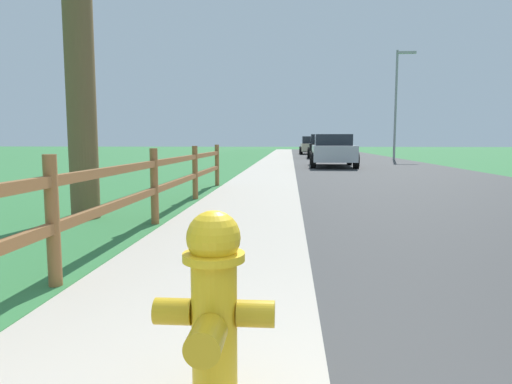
{
  "coord_description": "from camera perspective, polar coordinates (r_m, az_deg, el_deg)",
  "views": [
    {
      "loc": [
        -0.21,
        -0.93,
        1.19
      ],
      "look_at": [
        -0.72,
        6.0,
        0.41
      ],
      "focal_mm": 32.0,
      "sensor_mm": 36.0,
      "label": 1
    }
  ],
  "objects": [
    {
      "name": "parked_car_red",
      "position": [
        49.13,
        7.09,
        5.96
      ],
      "size": [
        2.08,
        4.85,
        1.59
      ],
      "color": "maroon",
      "rests_on": "ground"
    },
    {
      "name": "road_asphalt",
      "position": [
        28.2,
        11.83,
        3.92
      ],
      "size": [
        7.0,
        66.0,
        0.01
      ],
      "primitive_type": "cube",
      "color": "#3B3B3B",
      "rests_on": "ground"
    },
    {
      "name": "fire_hydrant",
      "position": [
        2.04,
        -5.31,
        -14.43
      ],
      "size": [
        0.53,
        0.44,
        0.9
      ],
      "color": "yellow",
      "rests_on": "ground"
    },
    {
      "name": "rail_fence",
      "position": [
        6.6,
        -12.61,
        1.45
      ],
      "size": [
        0.11,
        11.26,
        1.08
      ],
      "color": "brown",
      "rests_on": "ground"
    },
    {
      "name": "curb_concrete",
      "position": [
        28.09,
        -1.46,
        4.04
      ],
      "size": [
        6.0,
        66.0,
        0.01
      ],
      "primitive_type": "cube",
      "color": "#BBB0A0",
      "rests_on": "ground"
    },
    {
      "name": "street_lamp",
      "position": [
        29.62,
        17.3,
        11.44
      ],
      "size": [
        1.17,
        0.2,
        6.6
      ],
      "color": "gray",
      "rests_on": "ground"
    },
    {
      "name": "ground_plane",
      "position": [
        25.95,
        4.71,
        3.82
      ],
      "size": [
        120.0,
        120.0,
        0.0
      ],
      "primitive_type": "plane",
      "color": "#367A40"
    },
    {
      "name": "parked_car_black",
      "position": [
        31.73,
        8.37,
        5.66
      ],
      "size": [
        2.24,
        4.97,
        1.6
      ],
      "color": "black",
      "rests_on": "ground"
    },
    {
      "name": "parked_car_beige",
      "position": [
        40.41,
        6.97,
        5.79
      ],
      "size": [
        2.1,
        4.49,
        1.54
      ],
      "color": "#C6B793",
      "rests_on": "ground"
    },
    {
      "name": "parked_suv_silver",
      "position": [
        21.16,
        9.56,
        5.14
      ],
      "size": [
        2.13,
        4.71,
        1.46
      ],
      "color": "#B7BABF",
      "rests_on": "ground"
    },
    {
      "name": "grass_verge",
      "position": [
        28.28,
        -4.5,
        4.05
      ],
      "size": [
        5.0,
        66.0,
        0.0
      ],
      "primitive_type": "cube",
      "color": "#367A40",
      "rests_on": "ground"
    }
  ]
}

